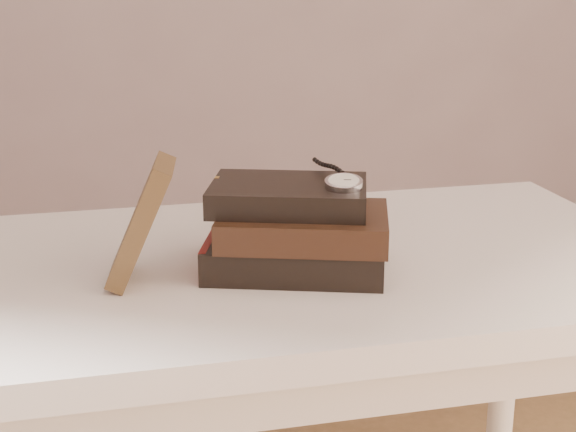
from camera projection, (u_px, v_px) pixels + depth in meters
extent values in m
cube|color=silver|center=(314.00, 268.00, 1.21)|extent=(1.00, 0.60, 0.04)
cube|color=white|center=(313.00, 307.00, 1.23)|extent=(0.88, 0.49, 0.08)
cylinder|color=white|center=(503.00, 387.00, 1.65)|extent=(0.05, 0.05, 0.71)
cube|color=black|center=(295.00, 253.00, 1.15)|extent=(0.27, 0.23, 0.04)
cube|color=beige|center=(297.00, 253.00, 1.15)|extent=(0.26, 0.21, 0.03)
cube|color=gold|center=(214.00, 245.00, 1.18)|extent=(0.01, 0.01, 0.04)
cube|color=maroon|center=(212.00, 251.00, 1.15)|extent=(0.06, 0.14, 0.04)
cube|color=black|center=(304.00, 226.00, 1.13)|extent=(0.26, 0.21, 0.04)
cube|color=beige|center=(306.00, 226.00, 1.12)|extent=(0.25, 0.20, 0.03)
cube|color=gold|center=(226.00, 219.00, 1.16)|extent=(0.01, 0.01, 0.04)
cube|color=black|center=(289.00, 195.00, 1.13)|extent=(0.24, 0.20, 0.03)
cube|color=beige|center=(291.00, 195.00, 1.13)|extent=(0.23, 0.19, 0.03)
cube|color=gold|center=(217.00, 189.00, 1.16)|extent=(0.01, 0.01, 0.03)
cube|color=#3B2917|center=(141.00, 221.00, 1.09)|extent=(0.10, 0.12, 0.16)
cylinder|color=silver|center=(344.00, 184.00, 1.10)|extent=(0.06, 0.06, 0.02)
cylinder|color=white|center=(344.00, 180.00, 1.10)|extent=(0.05, 0.05, 0.01)
torus|color=silver|center=(344.00, 181.00, 1.10)|extent=(0.06, 0.06, 0.01)
cylinder|color=silver|center=(344.00, 178.00, 1.12)|extent=(0.01, 0.01, 0.01)
cube|color=black|center=(344.00, 179.00, 1.10)|extent=(0.01, 0.01, 0.00)
cube|color=black|center=(348.00, 180.00, 1.09)|extent=(0.01, 0.00, 0.00)
sphere|color=black|center=(342.00, 173.00, 1.13)|extent=(0.01, 0.01, 0.01)
sphere|color=black|center=(340.00, 171.00, 1.14)|extent=(0.01, 0.01, 0.01)
sphere|color=black|center=(337.00, 169.00, 1.14)|extent=(0.01, 0.01, 0.01)
sphere|color=black|center=(334.00, 167.00, 1.15)|extent=(0.01, 0.01, 0.01)
sphere|color=black|center=(331.00, 166.00, 1.16)|extent=(0.01, 0.01, 0.01)
sphere|color=black|center=(328.00, 166.00, 1.17)|extent=(0.01, 0.01, 0.01)
sphere|color=black|center=(325.00, 165.00, 1.18)|extent=(0.01, 0.01, 0.01)
sphere|color=black|center=(323.00, 164.00, 1.18)|extent=(0.01, 0.01, 0.01)
sphere|color=black|center=(320.00, 163.00, 1.19)|extent=(0.01, 0.01, 0.01)
sphere|color=black|center=(317.00, 162.00, 1.20)|extent=(0.01, 0.01, 0.01)
sphere|color=black|center=(315.00, 160.00, 1.21)|extent=(0.01, 0.01, 0.01)
torus|color=silver|center=(223.00, 204.00, 1.21)|extent=(0.05, 0.03, 0.05)
torus|color=silver|center=(259.00, 205.00, 1.21)|extent=(0.05, 0.03, 0.05)
cylinder|color=silver|center=(241.00, 202.00, 1.21)|extent=(0.01, 0.01, 0.00)
cylinder|color=silver|center=(215.00, 197.00, 1.27)|extent=(0.04, 0.10, 0.03)
cylinder|color=silver|center=(278.00, 199.00, 1.26)|extent=(0.04, 0.10, 0.03)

